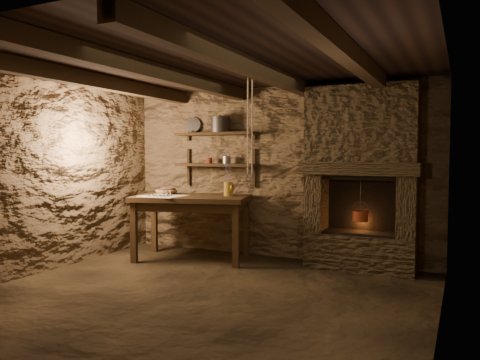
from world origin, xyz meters
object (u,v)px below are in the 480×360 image
at_px(stoneware_jug, 229,182).
at_px(iron_stockpot, 220,125).
at_px(work_table, 192,225).
at_px(red_pot, 360,215).
at_px(wooden_bowl, 166,191).

bearing_deg(stoneware_jug, iron_stockpot, 114.29).
xyz_separation_m(work_table, stoneware_jug, (0.48, 0.18, 0.60)).
height_order(stoneware_jug, iron_stockpot, iron_stockpot).
height_order(stoneware_jug, red_pot, stoneware_jug).
xyz_separation_m(iron_stockpot, red_pot, (2.04, -0.12, -1.17)).
bearing_deg(iron_stockpot, red_pot, -3.36).
height_order(stoneware_jug, wooden_bowl, stoneware_jug).
distance_m(wooden_bowl, iron_stockpot, 1.23).
bearing_deg(work_table, stoneware_jug, 5.62).
relative_size(iron_stockpot, red_pot, 0.50).
xyz_separation_m(work_table, iron_stockpot, (0.18, 0.49, 1.39)).
relative_size(work_table, wooden_bowl, 5.47).
xyz_separation_m(work_table, red_pot, (2.22, 0.37, 0.22)).
distance_m(iron_stockpot, red_pot, 2.36).
bearing_deg(red_pot, iron_stockpot, 176.64).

